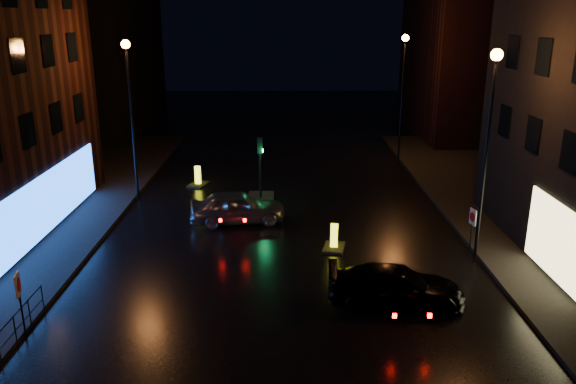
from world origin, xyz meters
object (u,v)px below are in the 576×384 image
(traffic_signal, at_px, (261,191))
(bollard_far, at_px, (198,181))
(silver_hatchback, at_px, (238,207))
(road_sign_right, at_px, (472,221))
(road_sign_left, at_px, (19,291))
(dark_sedan, at_px, (396,286))
(bollard_near, at_px, (334,243))

(traffic_signal, distance_m, bollard_far, 4.65)
(silver_hatchback, bearing_deg, road_sign_right, -118.96)
(silver_hatchback, height_order, road_sign_left, road_sign_left)
(silver_hatchback, bearing_deg, traffic_signal, -22.57)
(traffic_signal, xyz_separation_m, dark_sedan, (5.08, -11.54, 0.17))
(road_sign_right, bearing_deg, road_sign_left, 10.88)
(bollard_far, bearing_deg, road_sign_left, -82.74)
(traffic_signal, distance_m, silver_hatchback, 3.59)
(traffic_signal, bearing_deg, silver_hatchback, -105.48)
(silver_hatchback, bearing_deg, road_sign_left, 143.48)
(dark_sedan, xyz_separation_m, bollard_far, (-8.85, 14.24, -0.42))
(silver_hatchback, distance_m, bollard_near, 5.47)
(silver_hatchback, relative_size, road_sign_left, 2.06)
(road_sign_left, xyz_separation_m, road_sign_right, (15.65, 6.20, -0.13))
(dark_sedan, xyz_separation_m, road_sign_left, (-11.78, -2.10, 0.97))
(traffic_signal, xyz_separation_m, bollard_near, (3.39, -6.73, -0.26))
(silver_hatchback, xyz_separation_m, bollard_far, (-2.81, 6.16, -0.52))
(bollard_far, xyz_separation_m, road_sign_right, (12.72, -10.14, 1.26))
(traffic_signal, height_order, bollard_near, traffic_signal)
(road_sign_left, height_order, road_sign_right, road_sign_left)
(traffic_signal, relative_size, road_sign_right, 1.71)
(road_sign_right, bearing_deg, traffic_signal, -50.42)
(bollard_far, bearing_deg, road_sign_right, -21.12)
(silver_hatchback, height_order, dark_sedan, silver_hatchback)
(dark_sedan, relative_size, road_sign_right, 2.30)
(traffic_signal, height_order, road_sign_left, traffic_signal)
(bollard_near, distance_m, road_sign_left, 12.30)
(silver_hatchback, relative_size, road_sign_right, 2.24)
(dark_sedan, bearing_deg, road_sign_right, -39.21)
(dark_sedan, distance_m, road_sign_left, 12.01)
(bollard_near, bearing_deg, traffic_signal, 128.85)
(silver_hatchback, height_order, bollard_far, silver_hatchback)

